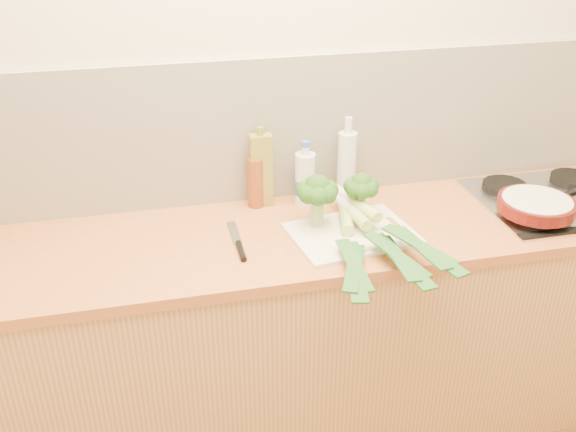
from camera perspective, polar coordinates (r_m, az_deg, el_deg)
The scene contains 15 objects.
room_shell at distance 2.38m, azimuth -0.94°, elevation 7.64°, with size 3.50×3.50×3.50m.
counter at distance 2.49m, azimuth 0.62°, elevation -10.42°, with size 3.20×0.62×0.90m.
gas_hob at distance 2.64m, azimuth 22.78°, elevation 1.41°, with size 0.58×0.50×0.04m.
chopping_board at distance 2.23m, azimuth 5.68°, elevation -1.57°, with size 0.41×0.30×0.01m, color #EEE5CF.
broccoli_left at distance 2.20m, azimuth 2.63°, elevation 2.20°, with size 0.15×0.15×0.19m.
broccoli_right at distance 2.28m, azimuth 6.54°, elevation 2.56°, with size 0.13×0.13×0.17m.
leek_front at distance 2.18m, azimuth 5.37°, elevation -1.32°, with size 0.21×0.68×0.04m.
leek_mid at distance 2.17m, azimuth 7.27°, elevation -1.12°, with size 0.14×0.63×0.04m.
leek_back at distance 2.20m, azimuth 8.01°, elevation -0.16°, with size 0.24×0.66×0.04m.
chefs_knife at distance 2.14m, azimuth -4.35°, elevation -2.72°, with size 0.03×0.28×0.02m.
skillet at distance 2.45m, azimuth 21.25°, elevation 0.96°, with size 0.39×0.27×0.05m.
oil_tin at distance 2.37m, azimuth -2.40°, elevation 4.11°, with size 0.08×0.05×0.31m.
glass_bottle at distance 2.43m, azimuth 5.23°, elevation 4.57°, with size 0.07×0.07×0.32m.
amber_bottle at distance 2.38m, azimuth -2.88°, elevation 3.12°, with size 0.06×0.06×0.24m.
water_bottle at distance 2.39m, azimuth 1.52°, elevation 3.18°, with size 0.08×0.08×0.23m.
Camera 1 is at (-0.47, -0.69, 2.00)m, focal length 40.00 mm.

